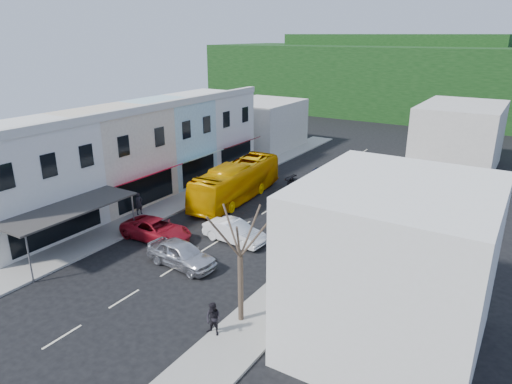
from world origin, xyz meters
name	(u,v)px	position (x,y,z in m)	size (l,w,h in m)	color
ground	(211,245)	(0.00, 0.00, 0.00)	(120.00, 120.00, 0.00)	black
sidewalk_left	(212,188)	(-7.50, 10.00, 0.07)	(3.00, 52.00, 0.15)	gray
sidewalk_right	(363,220)	(7.50, 10.00, 0.07)	(3.00, 52.00, 0.15)	gray
shopfront_row	(132,152)	(-12.49, 5.00, 4.00)	(8.25, 30.00, 8.00)	silver
right_building	(392,267)	(13.50, -4.00, 4.00)	(8.00, 9.00, 8.00)	silver
distant_block_left	(263,125)	(-12.00, 27.00, 3.00)	(8.00, 10.00, 6.00)	#B7B2A8
distant_block_right	(459,137)	(11.00, 30.00, 3.50)	(8.00, 12.00, 7.00)	#B7B2A8
hillside	(421,76)	(-1.45, 65.09, 6.73)	(80.00, 26.00, 14.00)	black
bus	(237,183)	(-3.78, 8.82, 1.55)	(2.50, 11.60, 3.10)	#E69E00
car_silver	(181,256)	(0.20, -3.32, 0.70)	(1.80, 4.40, 1.40)	silver
car_white	(234,233)	(1.06, 1.38, 0.70)	(1.80, 4.40, 1.40)	white
car_red	(156,230)	(-3.95, -1.22, 0.70)	(1.90, 4.60, 1.40)	maroon
car_black_near	(313,188)	(1.59, 13.33, 0.70)	(1.84, 4.50, 1.40)	black
car_navy_mid	(336,176)	(1.84, 18.08, 0.70)	(1.80, 4.40, 1.40)	black
car_navy_far	(369,166)	(3.57, 23.04, 0.70)	(1.84, 4.50, 1.40)	black
pedestrian_left	(139,204)	(-8.26, 1.37, 1.00)	(0.60, 0.40, 1.70)	black
pedestrian_right	(213,319)	(6.30, -8.06, 1.00)	(0.70, 0.44, 1.70)	black
direction_sign	(286,246)	(6.23, -0.56, 1.77)	(0.80, 1.53, 3.54)	#11561C
street_tree	(240,257)	(6.74, -6.32, 3.71)	(2.49, 2.49, 7.43)	#3A2D23
traffic_signal	(416,140)	(6.53, 30.03, 2.54)	(0.79, 1.12, 5.08)	black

